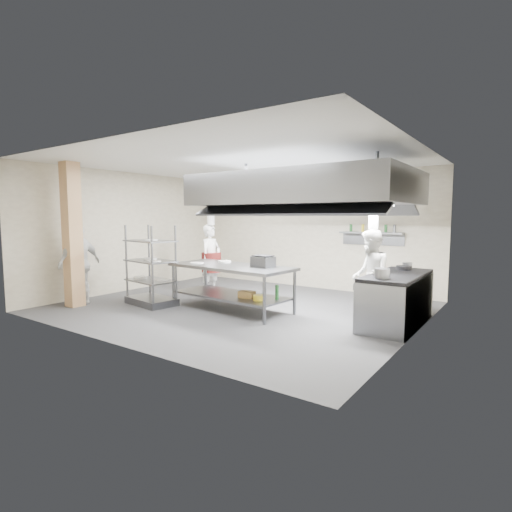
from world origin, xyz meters
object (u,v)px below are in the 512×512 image
Objects in this scene: chef_head at (211,259)px; cooking_range at (396,301)px; island at (231,287)px; chef_plating at (80,263)px; stockpot at (381,273)px; griddle at (263,262)px; pass_rack at (151,265)px; chef_line at (370,275)px.

cooking_range is at bearing -94.42° from chef_head.
chef_head reaches higher than island.
chef_plating is 6.20m from stockpot.
island is 1.49× the size of chef_plating.
island is at bearing 106.79° from chef_plating.
griddle is 1.82× the size of stockpot.
chef_head is 2.28m from griddle.
pass_rack is at bearing -164.01° from cooking_range.
cooking_range is 4.93× the size of griddle.
pass_rack reaches higher than griddle.
stockpot is at bearing -102.21° from chef_head.
chef_plating reaches higher than cooking_range.
chef_head is 1.02× the size of chef_line.
chef_line reaches higher than griddle.
chef_plating reaches higher than chef_head.
chef_line is (2.60, 0.78, 0.38)m from island.
cooking_range is 0.63m from chef_line.
griddle reaches higher than island.
chef_plating is at bearing -160.07° from cooking_range.
pass_rack is 7.62× the size of stockpot.
island is 1.85m from pass_rack.
chef_head is 4.04m from chef_line.
island is at bearing -165.99° from cooking_range.
chef_plating reaches higher than island.
chef_head is at bearing 138.91° from chef_plating.
pass_rack reaches higher than chef_line.
pass_rack is 2.50m from griddle.
island is 0.89m from griddle.
cooking_range is 1.13× the size of chef_plating.
chef_line is at bearing 21.48° from island.
cooking_range is at bearing 66.98° from chef_line.
chef_head is 7.57× the size of stockpot.
griddle is at bearing -113.32° from chef_head.
pass_rack is 4.19× the size of griddle.
cooking_range is (3.08, 0.77, -0.04)m from island.
chef_plating is at bearing -165.06° from stockpot.
chef_plating is (-1.57, -2.48, 0.04)m from chef_head.
chef_line is 0.75m from stockpot.
cooking_range is 0.83m from stockpot.
cooking_range is 6.48m from chef_plating.
stockpot is (4.42, -0.88, 0.13)m from chef_head.
stockpot is at bearing 7.26° from griddle.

